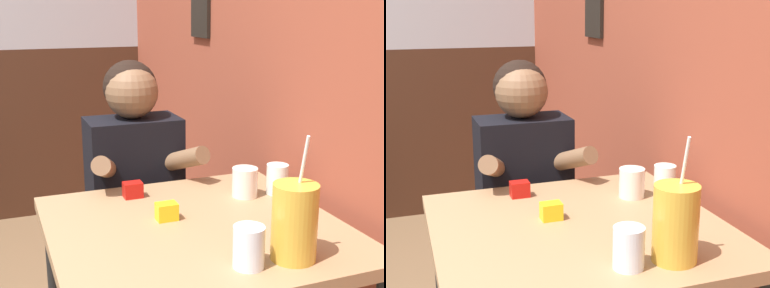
# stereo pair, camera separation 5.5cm
# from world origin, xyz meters

# --- Properties ---
(brick_wall_right) EXTENTS (0.08, 4.48, 2.70)m
(brick_wall_right) POSITION_xyz_m (1.45, 1.24, 1.35)
(brick_wall_right) COLOR brown
(brick_wall_right) RESTS_ON ground_plane
(main_table) EXTENTS (0.80, 0.79, 0.76)m
(main_table) POSITION_xyz_m (0.96, 0.27, 0.68)
(main_table) COLOR #93704C
(main_table) RESTS_ON ground_plane
(person_seated) EXTENTS (0.42, 0.40, 1.17)m
(person_seated) POSITION_xyz_m (0.94, 0.83, 0.61)
(person_seated) COLOR black
(person_seated) RESTS_ON ground_plane
(cocktail_pitcher) EXTENTS (0.11, 0.11, 0.31)m
(cocktail_pitcher) POSITION_xyz_m (1.11, -0.01, 0.86)
(cocktail_pitcher) COLOR gold
(cocktail_pitcher) RESTS_ON main_table
(glass_near_pitcher) EXTENTS (0.08, 0.08, 0.10)m
(glass_near_pitcher) POSITION_xyz_m (0.99, -0.01, 0.81)
(glass_near_pitcher) COLOR silver
(glass_near_pitcher) RESTS_ON main_table
(glass_center) EXTENTS (0.07, 0.07, 0.10)m
(glass_center) POSITION_xyz_m (1.31, 0.42, 0.81)
(glass_center) COLOR silver
(glass_center) RESTS_ON main_table
(glass_far_side) EXTENTS (0.08, 0.08, 0.09)m
(glass_far_side) POSITION_xyz_m (1.20, 0.43, 0.81)
(glass_far_side) COLOR silver
(glass_far_side) RESTS_ON main_table
(condiment_ketchup) EXTENTS (0.06, 0.04, 0.05)m
(condiment_ketchup) POSITION_xyz_m (0.86, 0.55, 0.79)
(condiment_ketchup) COLOR #B7140F
(condiment_ketchup) RESTS_ON main_table
(condiment_mustard) EXTENTS (0.06, 0.04, 0.05)m
(condiment_mustard) POSITION_xyz_m (0.90, 0.34, 0.79)
(condiment_mustard) COLOR yellow
(condiment_mustard) RESTS_ON main_table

